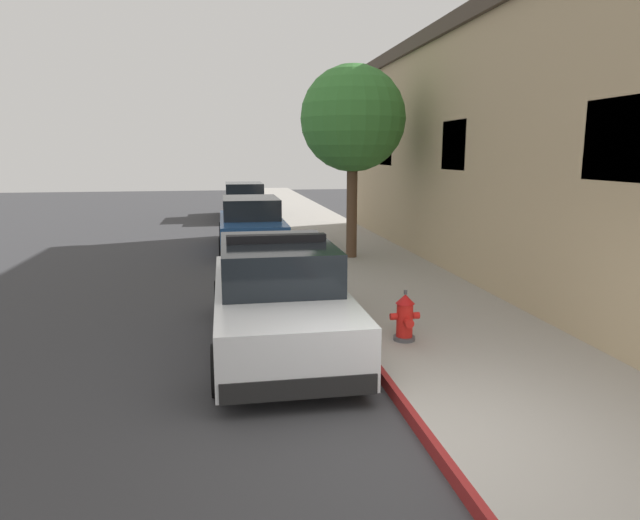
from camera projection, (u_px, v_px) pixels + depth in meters
The scene contains 9 objects.
ground_plane at pixel (130, 269), 14.51m from camera, with size 31.13×60.00×0.20m, color #353538.
sidewalk_pavement at pixel (355, 256), 15.49m from camera, with size 3.18×60.00×0.15m, color #9E9991.
curb_painted_edge at pixel (296, 257), 15.21m from camera, with size 0.08×60.00×0.15m, color maroon.
storefront_building at pixel (581, 149), 13.08m from camera, with size 6.62×19.25×5.91m.
police_cruiser at pixel (278, 296), 8.41m from camera, with size 1.94×4.84×1.68m.
parked_car_silver_ahead at pixel (251, 225), 16.87m from camera, with size 1.94×4.84×1.56m.
parked_car_dark_far at pixel (244, 201), 25.25m from camera, with size 1.94×4.84×1.56m.
fire_hydrant at pixel (405, 317), 8.17m from camera, with size 0.44×0.40×0.76m.
street_tree at pixel (353, 119), 14.21m from camera, with size 2.70×2.70×4.94m.
Camera 1 is at (-1.97, -4.84, 2.87)m, focal length 31.27 mm.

